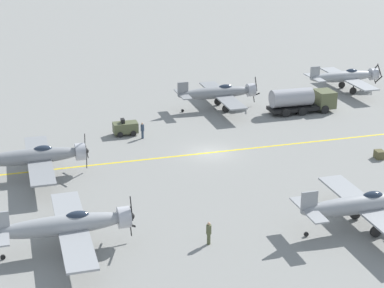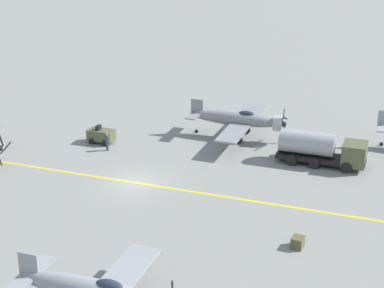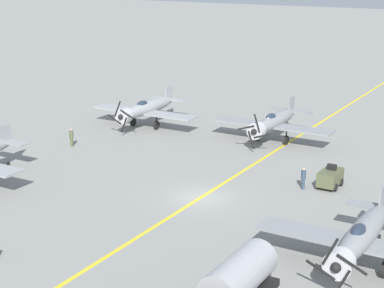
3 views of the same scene
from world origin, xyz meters
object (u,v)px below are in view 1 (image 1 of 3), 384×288
object	(u,v)px
airplane_mid_right	(363,204)
ground_crew_inspecting	(142,130)
airplane_near_center	(35,157)
ground_crew_walking	(209,232)
supply_crate_by_tanker	(379,154)
airplane_far_left	(346,76)
airplane_mid_left	(219,93)
airplane_near_right	(67,225)
fuel_tanker	(302,100)
tow_tractor	(125,128)

from	to	relation	value
airplane_mid_right	ground_crew_inspecting	distance (m)	26.98
airplane_near_center	airplane_mid_right	bearing A→B (deg)	63.39
airplane_near_center	ground_crew_inspecting	distance (m)	13.60
airplane_near_center	ground_crew_walking	xyz separation A→B (m)	(15.91, 11.29, -1.04)
airplane_mid_right	supply_crate_by_tanker	xyz separation A→B (m)	(-12.28, 9.08, -1.61)
airplane_far_left	airplane_mid_left	bearing A→B (deg)	-87.16
airplane_near_right	airplane_far_left	bearing A→B (deg)	138.15
airplane_near_right	ground_crew_walking	world-z (taller)	airplane_near_right
airplane_near_center	airplane_mid_right	size ratio (longest dim) A/B	1.00
fuel_tanker	ground_crew_inspecting	bearing A→B (deg)	-79.82
airplane_mid_left	airplane_mid_right	bearing A→B (deg)	-12.99
airplane_near_right	ground_crew_walking	size ratio (longest dim) A/B	6.75
airplane_near_right	ground_crew_inspecting	xyz separation A→B (m)	(-21.38, 9.92, -1.06)
airplane_far_left	tow_tractor	world-z (taller)	airplane_far_left
airplane_mid_right	tow_tractor	bearing A→B (deg)	-160.73
fuel_tanker	ground_crew_walking	size ratio (longest dim) A/B	4.50
airplane_near_right	ground_crew_walking	distance (m)	10.09
tow_tractor	ground_crew_walking	bearing A→B (deg)	3.32
airplane_near_center	ground_crew_inspecting	world-z (taller)	airplane_near_center
tow_tractor	supply_crate_by_tanker	world-z (taller)	tow_tractor
airplane_near_right	fuel_tanker	distance (m)	38.94
tow_tractor	supply_crate_by_tanker	size ratio (longest dim) A/B	2.72
airplane_far_left	fuel_tanker	size ratio (longest dim) A/B	1.50
ground_crew_walking	airplane_mid_right	bearing A→B (deg)	85.54
fuel_tanker	ground_crew_inspecting	distance (m)	20.29
airplane_near_right	supply_crate_by_tanker	world-z (taller)	airplane_near_right
airplane_far_left	airplane_mid_left	size ratio (longest dim) A/B	1.00
airplane_near_center	airplane_mid_left	xyz separation A→B (m)	(-14.98, 22.37, 0.00)
fuel_tanker	tow_tractor	xyz separation A→B (m)	(1.93, -21.48, -0.72)
airplane_far_left	tow_tractor	bearing A→B (deg)	-79.93
airplane_mid_left	ground_crew_inspecting	size ratio (longest dim) A/B	6.90
airplane_mid_right	supply_crate_by_tanker	distance (m)	15.36
fuel_tanker	ground_crew_walking	xyz separation A→B (m)	(26.89, -20.04, -0.54)
airplane_mid_left	airplane_near_center	bearing A→B (deg)	-70.63
airplane_mid_right	supply_crate_by_tanker	world-z (taller)	airplane_mid_right
airplane_mid_left	fuel_tanker	world-z (taller)	airplane_mid_left
supply_crate_by_tanker	airplane_near_right	bearing A→B (deg)	-72.99
airplane_near_right	tow_tractor	size ratio (longest dim) A/B	4.62
airplane_near_center	fuel_tanker	world-z (taller)	airplane_near_center
airplane_far_left	airplane_near_right	size ratio (longest dim) A/B	1.00
airplane_near_center	fuel_tanker	distance (m)	33.20
fuel_tanker	airplane_near_center	bearing A→B (deg)	-70.68
airplane_mid_right	airplane_near_right	xyz separation A→B (m)	(-2.86, -21.73, 0.00)
airplane_far_left	supply_crate_by_tanker	distance (m)	23.86
airplane_near_center	airplane_near_right	distance (m)	14.05
airplane_near_center	airplane_near_right	xyz separation A→B (m)	(13.98, 1.45, 0.00)
fuel_tanker	supply_crate_by_tanker	distance (m)	15.60
airplane_mid_right	airplane_near_right	size ratio (longest dim) A/B	1.00
airplane_near_right	tow_tractor	world-z (taller)	airplane_near_right
airplane_mid_left	supply_crate_by_tanker	xyz separation A→B (m)	(19.53, 9.88, -1.61)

